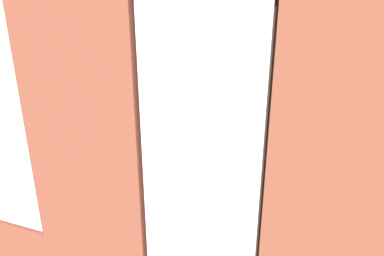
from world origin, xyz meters
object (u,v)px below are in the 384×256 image
remote_black (217,148)px  potted_plant_foreground_right (135,95)px  potted_plant_near_tv (53,144)px  remote_silver (187,143)px  papasan_chair (193,115)px  potted_plant_mid_room_small (279,150)px  media_console (68,137)px  couch_by_window (83,222)px  couch_left (348,187)px  table_plant_small (205,134)px  cup_ceramic (238,143)px  candle_jar (213,142)px  tv_flatscreen (63,99)px  coffee_table (213,148)px

remote_black → potted_plant_foreground_right: size_ratio=0.12×
potted_plant_near_tv → remote_silver: bearing=-146.4°
papasan_chair → potted_plant_foreground_right: size_ratio=0.75×
potted_plant_foreground_right → potted_plant_mid_room_small: potted_plant_foreground_right is taller
remote_black → media_console: size_ratio=0.15×
couch_by_window → couch_left: same height
media_console → papasan_chair: 2.40m
table_plant_small → media_console: table_plant_small is taller
cup_ceramic → candle_jar: bearing=18.5°
media_console → tv_flatscreen: bearing=-90.0°
cup_ceramic → media_console: media_console is taller
media_console → potted_plant_near_tv: potted_plant_near_tv is taller
couch_by_window → media_console: 2.82m
couch_left → potted_plant_mid_room_small: (1.03, -0.63, 0.10)m
tv_flatscreen → potted_plant_foreground_right: size_ratio=0.90×
remote_silver → media_console: (2.26, 0.14, -0.17)m
couch_by_window → potted_plant_near_tv: bearing=-40.1°
candle_jar → remote_black: size_ratio=0.59×
coffee_table → remote_silver: bearing=14.7°
tv_flatscreen → cup_ceramic: bearing=-173.1°
cup_ceramic → tv_flatscreen: 3.12m
potted_plant_mid_room_small → remote_silver: bearing=13.5°
coffee_table → tv_flatscreen: size_ratio=1.12×
cup_ceramic → potted_plant_foreground_right: 3.19m
couch_by_window → coffee_table: size_ratio=1.26×
couch_left → potted_plant_foreground_right: bearing=-120.4°
couch_by_window → tv_flatscreen: (1.87, -2.12, 0.68)m
cup_ceramic → tv_flatscreen: size_ratio=0.08×
papasan_chair → potted_plant_near_tv: size_ratio=1.06×
candle_jar → coffee_table: bearing=180.0°
candle_jar → potted_plant_mid_room_small: size_ratio=0.16×
coffee_table → cup_ceramic: (-0.38, -0.13, 0.10)m
papasan_chair → potted_plant_foreground_right: potted_plant_foreground_right is taller
coffee_table → remote_silver: 0.43m
potted_plant_foreground_right → remote_black: bearing=143.5°
remote_silver → papasan_chair: papasan_chair is taller
table_plant_small → tv_flatscreen: bearing=7.6°
table_plant_small → coffee_table: bearing=152.2°
coffee_table → cup_ceramic: size_ratio=14.73×
media_console → cup_ceramic: bearing=-173.0°
potted_plant_foreground_right → potted_plant_mid_room_small: (-3.39, 1.50, -0.13)m
couch_by_window → potted_plant_mid_room_small: couch_by_window is taller
couch_left → cup_ceramic: couch_left is taller
couch_left → coffee_table: 2.09m
couch_by_window → media_console: (1.87, -2.11, -0.03)m
remote_black → remote_silver: 0.52m
coffee_table → cup_ceramic: bearing=-161.5°
cup_ceramic → remote_silver: (0.79, 0.24, -0.04)m
remote_black → cup_ceramic: bearing=-57.1°
remote_black → media_console: bearing=85.3°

